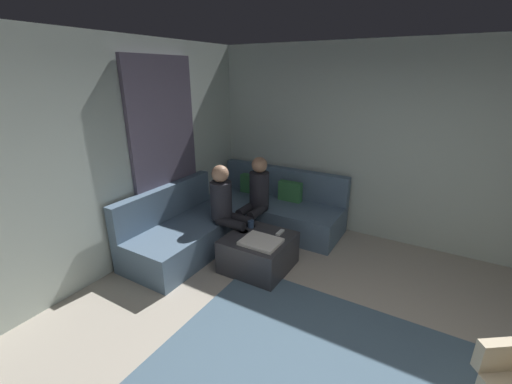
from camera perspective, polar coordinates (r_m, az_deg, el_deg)
The scene contains 11 objects.
wall_back at distance 4.82m, azimuth 25.60°, elevation 6.81°, with size 6.00×0.12×2.70m, color silver.
wall_left at distance 3.88m, azimuth -30.32°, elevation 3.18°, with size 0.12×6.00×2.70m, color silver.
curtain_panel at distance 4.57m, azimuth -15.42°, elevation 6.15°, with size 0.06×1.10×2.50m, color #595166.
area_rug at distance 3.02m, azimuth 9.95°, elevation -29.72°, with size 2.60×2.20×0.01m, color slate.
sectional_couch at distance 4.85m, azimuth -3.11°, elevation -4.53°, with size 2.10×2.55×0.87m.
ottoman at distance 4.11m, azimuth 0.45°, elevation -10.41°, with size 0.76×0.76×0.42m, color #333338.
folded_blanket at distance 3.86m, azimuth 0.85°, elevation -8.63°, with size 0.44×0.36×0.04m, color white.
coffee_mug at distance 4.23m, azimuth -0.90°, elevation -5.55°, with size 0.08×0.08×0.10m, color #334C72.
game_remote at distance 4.10m, azimuth 4.21°, elevation -7.01°, with size 0.05×0.15×0.02m, color white.
person_on_couch_back at distance 4.61m, azimuth -0.03°, elevation -0.74°, with size 0.30×0.60×1.20m.
person_on_couch_side at distance 4.27m, azimuth -4.99°, elevation -2.58°, with size 0.60×0.30×1.20m.
Camera 1 is at (0.38, -1.77, 2.30)m, focal length 23.04 mm.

